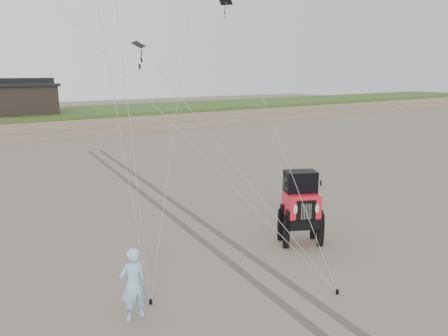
# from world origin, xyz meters

# --- Properties ---
(ground) EXTENTS (160.00, 160.00, 0.00)m
(ground) POSITION_xyz_m (0.00, 0.00, 0.00)
(ground) COLOR #6B6054
(ground) RESTS_ON ground
(cabin) EXTENTS (6.40, 5.40, 3.35)m
(cabin) POSITION_xyz_m (2.00, 37.00, 3.24)
(cabin) COLOR black
(cabin) RESTS_ON dune_ridge
(jeep) EXTENTS (4.44, 5.67, 1.95)m
(jeep) POSITION_xyz_m (3.51, 1.62, 0.97)
(jeep) COLOR red
(jeep) RESTS_ON ground
(man) EXTENTS (0.63, 0.42, 1.73)m
(man) POSITION_xyz_m (-2.86, 0.62, 0.87)
(man) COLOR #91BCE1
(man) RESTS_ON ground
(stake_main) EXTENTS (0.08, 0.08, 0.12)m
(stake_main) POSITION_xyz_m (-2.28, 0.98, 0.06)
(stake_main) COLOR black
(stake_main) RESTS_ON ground
(stake_aux) EXTENTS (0.08, 0.08, 0.12)m
(stake_aux) POSITION_xyz_m (1.84, -1.37, 0.06)
(stake_aux) COLOR black
(stake_aux) RESTS_ON ground
(tire_tracks) EXTENTS (5.22, 29.74, 0.01)m
(tire_tracks) POSITION_xyz_m (2.00, 8.00, 0.00)
(tire_tracks) COLOR #4C443D
(tire_tracks) RESTS_ON ground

